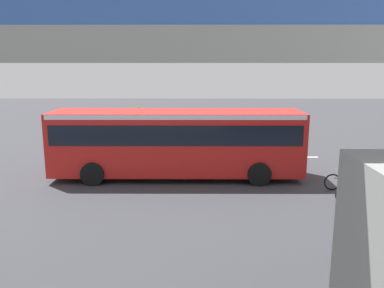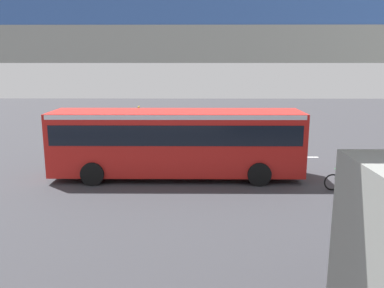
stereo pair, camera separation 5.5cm
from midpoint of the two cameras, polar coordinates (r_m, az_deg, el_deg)
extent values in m
plane|color=#38383D|center=(19.14, 0.60, -4.38)|extent=(80.00, 80.00, 0.00)
cube|color=red|center=(18.22, -2.31, 0.35)|extent=(11.50, 2.55, 2.86)
cube|color=black|center=(18.12, -2.33, 1.94)|extent=(11.04, 2.59, 0.90)
cube|color=white|center=(18.00, -2.35, 4.44)|extent=(11.27, 2.58, 0.20)
cube|color=black|center=(19.30, -19.69, 1.34)|extent=(0.04, 2.24, 1.20)
cylinder|color=black|center=(17.83, -14.40, -4.25)|extent=(1.04, 0.30, 1.04)
cylinder|color=black|center=(20.22, -12.60, -2.25)|extent=(1.04, 0.30, 1.04)
cylinder|color=black|center=(17.49, 9.70, -4.36)|extent=(1.04, 0.30, 1.04)
cylinder|color=black|center=(19.92, 8.53, -2.31)|extent=(1.04, 0.30, 1.04)
torus|color=black|center=(17.70, 19.71, -5.24)|extent=(0.72, 0.06, 0.72)
torus|color=black|center=(18.07, 22.87, -5.14)|extent=(0.72, 0.06, 0.72)
cube|color=green|center=(17.83, 21.35, -4.64)|extent=(0.89, 0.04, 0.04)
cylinder|color=green|center=(17.85, 21.97, -4.01)|extent=(0.03, 0.03, 0.40)
cube|color=black|center=(17.80, 22.02, -3.39)|extent=(0.20, 0.08, 0.04)
cylinder|color=green|center=(17.59, 20.23, -3.52)|extent=(0.02, 0.44, 0.02)
torus|color=black|center=(16.18, 21.27, -6.96)|extent=(0.72, 0.06, 0.72)
torus|color=black|center=(16.58, 24.68, -6.79)|extent=(0.72, 0.06, 0.72)
cube|color=black|center=(16.32, 23.05, -6.28)|extent=(0.89, 0.04, 0.04)
cylinder|color=black|center=(16.33, 23.72, -5.58)|extent=(0.03, 0.03, 0.40)
cube|color=black|center=(16.28, 23.78, -4.91)|extent=(0.20, 0.08, 0.04)
cylinder|color=black|center=(16.06, 21.83, -5.08)|extent=(0.02, 0.44, 0.02)
cylinder|color=slate|center=(23.40, -7.80, 2.03)|extent=(0.08, 0.08, 2.80)
cube|color=yellow|center=(23.24, -7.88, 4.71)|extent=(0.04, 0.60, 0.60)
cube|color=silver|center=(23.30, 15.48, -1.84)|extent=(2.00, 0.20, 0.01)
cube|color=silver|center=(22.59, 5.64, -1.89)|extent=(2.00, 0.20, 0.01)
cube|color=silver|center=(22.57, -4.53, -1.88)|extent=(2.00, 0.20, 0.01)
cube|color=silver|center=(23.25, -14.41, -1.82)|extent=(2.00, 0.20, 0.01)
cube|color=gray|center=(6.71, 1.24, 13.90)|extent=(31.65, 2.60, 0.50)
cube|color=#3359A5|center=(8.03, 1.11, 19.30)|extent=(31.65, 0.08, 1.10)
camera|label=1|loc=(0.03, -90.09, -0.02)|focal=36.57mm
camera|label=2|loc=(0.03, 89.91, 0.02)|focal=36.57mm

